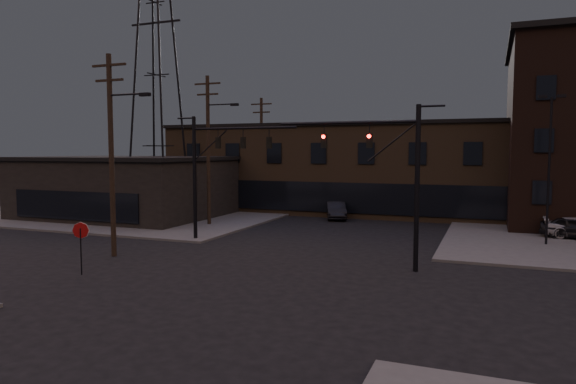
{
  "coord_description": "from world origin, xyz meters",
  "views": [
    {
      "loc": [
        9.77,
        -20.45,
        5.82
      ],
      "look_at": [
        -0.83,
        6.24,
        3.5
      ],
      "focal_mm": 32.0,
      "sensor_mm": 36.0,
      "label": 1
    }
  ],
  "objects_px": {
    "traffic_signal_near": "(393,169)",
    "stop_sign": "(81,236)",
    "traffic_signal_far": "(212,163)",
    "parked_car_lot_a": "(575,228)",
    "car_crossing": "(336,210)"
  },
  "relations": [
    {
      "from": "traffic_signal_near",
      "to": "stop_sign",
      "type": "distance_m",
      "value": 15.17
    },
    {
      "from": "traffic_signal_near",
      "to": "traffic_signal_far",
      "type": "distance_m",
      "value": 12.57
    },
    {
      "from": "stop_sign",
      "to": "traffic_signal_far",
      "type": "bearing_deg",
      "value": 82.68
    },
    {
      "from": "parked_car_lot_a",
      "to": "traffic_signal_far",
      "type": "bearing_deg",
      "value": 125.04
    },
    {
      "from": "stop_sign",
      "to": "parked_car_lot_a",
      "type": "xyz_separation_m",
      "value": [
        22.89,
        18.87,
        -1.0
      ]
    },
    {
      "from": "stop_sign",
      "to": "parked_car_lot_a",
      "type": "height_order",
      "value": "stop_sign"
    },
    {
      "from": "traffic_signal_far",
      "to": "parked_car_lot_a",
      "type": "bearing_deg",
      "value": 22.37
    },
    {
      "from": "parked_car_lot_a",
      "to": "car_crossing",
      "type": "distance_m",
      "value": 18.0
    },
    {
      "from": "car_crossing",
      "to": "parked_car_lot_a",
      "type": "bearing_deg",
      "value": -35.4
    },
    {
      "from": "traffic_signal_far",
      "to": "car_crossing",
      "type": "xyz_separation_m",
      "value": [
        4.22,
        13.58,
        -4.28
      ]
    },
    {
      "from": "traffic_signal_near",
      "to": "stop_sign",
      "type": "height_order",
      "value": "traffic_signal_near"
    },
    {
      "from": "traffic_signal_near",
      "to": "car_crossing",
      "type": "bearing_deg",
      "value": 114.68
    },
    {
      "from": "stop_sign",
      "to": "parked_car_lot_a",
      "type": "bearing_deg",
      "value": 39.51
    },
    {
      "from": "traffic_signal_near",
      "to": "parked_car_lot_a",
      "type": "bearing_deg",
      "value": 52.43
    },
    {
      "from": "traffic_signal_far",
      "to": "parked_car_lot_a",
      "type": "distance_m",
      "value": 23.73
    }
  ]
}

